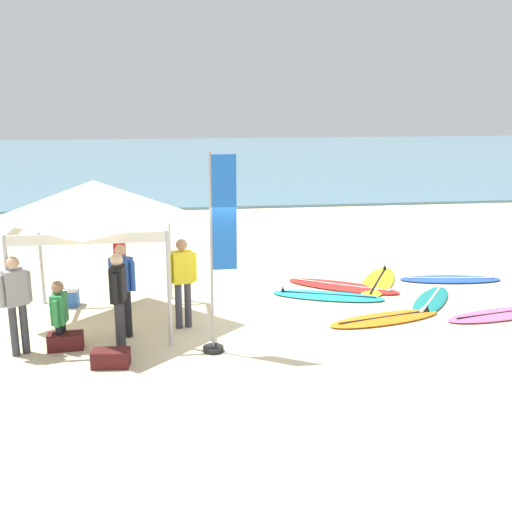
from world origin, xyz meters
TOP-DOWN VIEW (x-y plane):
  - ground_plane at (0.00, 0.00)m, footprint 80.00×80.00m
  - sea at (0.00, 30.54)m, footprint 80.00×36.00m
  - canopy_tent at (-2.97, 0.72)m, footprint 2.75×2.75m
  - surfboard_red at (2.22, 2.30)m, footprint 2.58×1.94m
  - surfboard_orange at (2.48, 0.14)m, footprint 2.48×1.21m
  - surfboard_pink at (4.81, 0.08)m, footprint 2.47×1.11m
  - surfboard_blue at (4.87, 2.52)m, footprint 2.43×0.94m
  - surfboard_cyan at (1.70, 1.67)m, footprint 2.50×1.43m
  - surfboard_teal at (3.78, 1.06)m, footprint 1.70×2.11m
  - surfboard_yellow at (3.11, 2.53)m, footprint 1.75×2.56m
  - person_black at (-2.51, -0.66)m, footprint 0.26×0.55m
  - person_blue at (-2.49, -0.03)m, footprint 0.48×0.37m
  - person_yellow at (-1.42, 0.27)m, footprint 0.54×0.30m
  - person_grey at (-4.17, -0.65)m, footprint 0.47×0.39m
  - person_red at (-2.65, 1.64)m, footprint 0.22×0.55m
  - person_green at (-3.54, -0.41)m, footprint 0.25×0.55m
  - banner_flag at (-0.83, -0.94)m, footprint 0.60×0.36m
  - gear_bag_near_tent at (-3.46, -0.51)m, footprint 0.63×0.37m
  - gear_bag_by_pole at (-2.62, -1.35)m, footprint 0.63×0.37m
  - cooler_box at (-3.80, 1.81)m, footprint 0.50×0.36m

SIDE VIEW (x-z plane):
  - ground_plane at x=0.00m, z-range 0.00..0.00m
  - surfboard_red at x=2.22m, z-range -0.06..0.13m
  - surfboard_yellow at x=3.11m, z-range -0.06..0.13m
  - surfboard_cyan at x=1.70m, z-range -0.06..0.13m
  - surfboard_orange at x=2.48m, z-range -0.06..0.13m
  - surfboard_pink at x=4.81m, z-range -0.06..0.13m
  - surfboard_blue at x=4.87m, z-range -0.06..0.13m
  - surfboard_teal at x=3.78m, z-range -0.06..0.13m
  - sea at x=0.00m, z-range 0.00..0.10m
  - gear_bag_near_tent at x=-3.46m, z-range 0.00..0.28m
  - gear_bag_by_pole at x=-2.62m, z-range 0.00..0.28m
  - cooler_box at x=-3.80m, z-range 0.00..0.39m
  - person_green at x=-3.54m, z-range 0.06..1.26m
  - person_black at x=-2.51m, z-range 0.13..1.84m
  - person_blue at x=-2.49m, z-range 0.13..1.84m
  - person_yellow at x=-1.42m, z-range 0.13..1.84m
  - person_grey at x=-4.17m, z-range 0.13..1.84m
  - person_red at x=-2.65m, z-range 0.13..1.84m
  - banner_flag at x=-0.83m, z-range -0.13..3.27m
  - canopy_tent at x=-2.97m, z-range 1.01..3.76m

